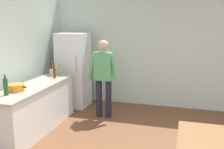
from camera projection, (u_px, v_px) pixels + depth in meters
wall_back at (155, 52)px, 6.37m from camera, size 6.40×0.12×2.70m
kitchen_counter at (35, 108)px, 5.04m from camera, size 0.64×2.20×0.90m
refrigerator at (74, 70)px, 6.42m from camera, size 0.70×0.67×1.80m
person at (104, 74)px, 5.62m from camera, size 0.70×0.22×1.70m
cooking_pot at (16, 88)px, 4.56m from camera, size 0.40×0.28×0.12m
utensil_jar at (52, 72)px, 5.75m from camera, size 0.11×0.11×0.32m
bottle_beer_brown at (54, 73)px, 5.54m from camera, size 0.06×0.06×0.26m
bottle_wine_dark at (52, 68)px, 5.91m from camera, size 0.08×0.08×0.34m
bottle_vinegar_tall at (60, 70)px, 5.76m from camera, size 0.06×0.06×0.32m
bottle_wine_green at (6, 87)px, 4.29m from camera, size 0.08×0.08×0.34m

